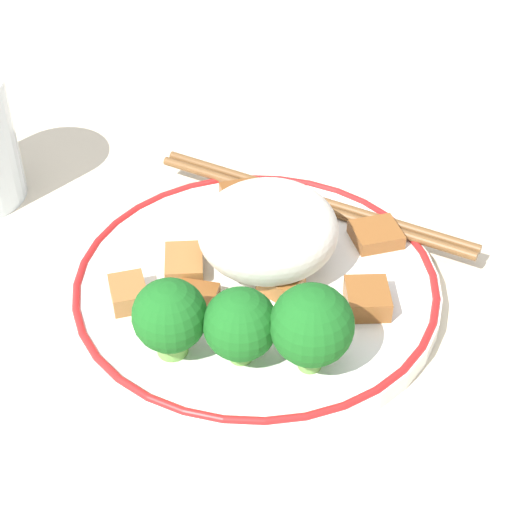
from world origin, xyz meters
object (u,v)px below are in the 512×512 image
at_px(plate, 256,286).
at_px(broccoli_back_center, 240,325).
at_px(broccoli_back_left, 170,317).
at_px(chopsticks, 313,202).
at_px(broccoli_back_right, 312,326).

height_order(plate, broccoli_back_center, broccoli_back_center).
height_order(broccoli_back_left, broccoli_back_center, broccoli_back_left).
distance_m(plate, broccoli_back_center, 0.07).
height_order(broccoli_back_left, chopsticks, broccoli_back_left).
relative_size(broccoli_back_left, broccoli_back_center, 1.04).
relative_size(broccoli_back_right, chopsticks, 0.30).
bearing_deg(broccoli_back_center, broccoli_back_left, 68.64).
bearing_deg(broccoli_back_left, broccoli_back_right, -111.88).
height_order(plate, broccoli_back_right, broccoli_back_right).
distance_m(broccoli_back_center, broccoli_back_right, 0.04).
bearing_deg(plate, broccoli_back_center, 158.96).
bearing_deg(chopsticks, broccoli_back_right, 162.77).
bearing_deg(broccoli_back_center, broccoli_back_right, -112.41).
xyz_separation_m(broccoli_back_center, chopsticks, (0.13, -0.08, -0.02)).
bearing_deg(broccoli_back_right, broccoli_back_left, 68.12).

